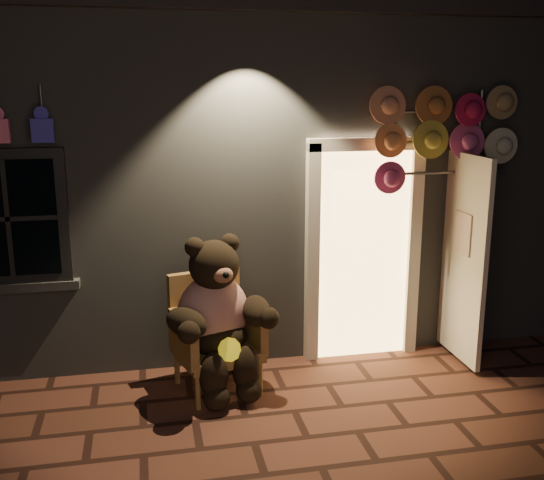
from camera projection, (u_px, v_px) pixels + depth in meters
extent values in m
plane|color=#5A2F22|center=(254.00, 443.00, 4.87)|extent=(60.00, 60.00, 0.00)
cube|color=slate|center=(200.00, 166.00, 8.29)|extent=(7.00, 5.00, 3.30)
cube|color=black|center=(197.00, 27.00, 7.88)|extent=(7.30, 5.30, 0.16)
cube|color=black|center=(9.00, 218.00, 5.52)|extent=(1.00, 0.10, 1.20)
cube|color=black|center=(8.00, 218.00, 5.50)|extent=(0.82, 0.06, 1.02)
cube|color=slate|center=(16.00, 287.00, 5.67)|extent=(1.10, 0.14, 0.08)
cube|color=#FCC971|center=(362.00, 253.00, 6.30)|extent=(0.92, 0.10, 2.10)
cube|color=beige|center=(312.00, 257.00, 6.16)|extent=(0.12, 0.12, 2.20)
cube|color=beige|center=(413.00, 252.00, 6.36)|extent=(0.12, 0.12, 2.20)
cube|color=beige|center=(367.00, 144.00, 6.00)|extent=(1.16, 0.12, 0.12)
cube|color=beige|center=(464.00, 259.00, 6.11)|extent=(0.05, 0.80, 2.00)
cube|color=#362FA7|center=(43.00, 130.00, 5.34)|extent=(0.18, 0.07, 0.20)
cylinder|color=#59595E|center=(41.00, 100.00, 5.34)|extent=(0.02, 0.02, 0.25)
cube|color=#A36B3F|center=(217.00, 352.00, 5.66)|extent=(0.82, 0.79, 0.10)
cube|color=#A36B3F|center=(205.00, 306.00, 5.84)|extent=(0.67, 0.26, 0.68)
cube|color=#A36B3F|center=(183.00, 339.00, 5.46)|extent=(0.23, 0.58, 0.39)
cube|color=#A36B3F|center=(250.00, 326.00, 5.74)|extent=(0.23, 0.58, 0.39)
cylinder|color=#A36B3F|center=(198.00, 392.00, 5.35)|extent=(0.05, 0.05, 0.31)
cylinder|color=#A36B3F|center=(260.00, 378.00, 5.61)|extent=(0.05, 0.05, 0.31)
cylinder|color=#A36B3F|center=(177.00, 368.00, 5.82)|extent=(0.05, 0.05, 0.31)
cylinder|color=#A36B3F|center=(235.00, 356.00, 6.08)|extent=(0.05, 0.05, 0.31)
ellipsoid|color=#B02612|center=(213.00, 312.00, 5.62)|extent=(0.76, 0.67, 0.68)
ellipsoid|color=black|center=(217.00, 336.00, 5.60)|extent=(0.63, 0.58, 0.32)
sphere|color=black|center=(214.00, 265.00, 5.47)|extent=(0.54, 0.54, 0.44)
sphere|color=black|center=(195.00, 247.00, 5.38)|extent=(0.17, 0.17, 0.17)
sphere|color=black|center=(230.00, 243.00, 5.53)|extent=(0.17, 0.17, 0.17)
ellipsoid|color=#915D42|center=(223.00, 275.00, 5.31)|extent=(0.20, 0.16, 0.14)
ellipsoid|color=black|center=(186.00, 323.00, 5.29)|extent=(0.46, 0.50, 0.25)
ellipsoid|color=black|center=(256.00, 311.00, 5.57)|extent=(0.28, 0.46, 0.25)
ellipsoid|color=black|center=(213.00, 376.00, 5.34)|extent=(0.25, 0.25, 0.42)
ellipsoid|color=black|center=(246.00, 369.00, 5.47)|extent=(0.25, 0.25, 0.42)
sphere|color=black|center=(216.00, 397.00, 5.33)|extent=(0.23, 0.23, 0.23)
sphere|color=black|center=(249.00, 390.00, 5.46)|extent=(0.23, 0.23, 0.23)
cylinder|color=yellow|center=(230.00, 350.00, 5.35)|extent=(0.22, 0.14, 0.20)
cylinder|color=#59595E|center=(472.00, 225.00, 6.36)|extent=(0.04, 0.04, 2.63)
cylinder|color=#59595E|center=(454.00, 111.00, 6.02)|extent=(1.17, 0.03, 0.03)
cylinder|color=#59595E|center=(452.00, 142.00, 6.08)|extent=(1.17, 0.03, 0.03)
cylinder|color=#59595E|center=(450.00, 172.00, 6.15)|extent=(1.17, 0.03, 0.03)
cylinder|color=tan|center=(389.00, 106.00, 5.82)|extent=(0.33, 0.11, 0.33)
cylinder|color=#9D5B2B|center=(430.00, 106.00, 5.86)|extent=(0.33, 0.11, 0.33)
cylinder|color=#B11640|center=(471.00, 106.00, 5.91)|extent=(0.33, 0.11, 0.33)
cylinder|color=#987950|center=(505.00, 106.00, 6.04)|extent=(0.33, 0.11, 0.33)
cylinder|color=#F68F4F|center=(389.00, 144.00, 5.87)|extent=(0.33, 0.11, 0.33)
cylinder|color=gold|center=(429.00, 144.00, 5.91)|extent=(0.33, 0.11, 0.33)
cylinder|color=#C44C86|center=(465.00, 142.00, 6.05)|extent=(0.33, 0.11, 0.33)
cylinder|color=beige|center=(504.00, 142.00, 6.10)|extent=(0.33, 0.11, 0.33)
cylinder|color=#D6457E|center=(388.00, 181.00, 5.92)|extent=(0.33, 0.11, 0.33)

